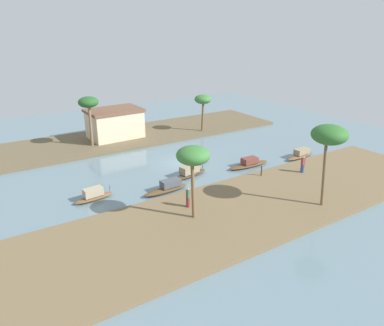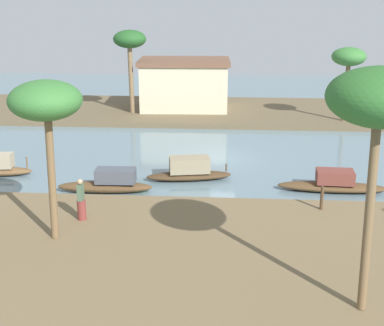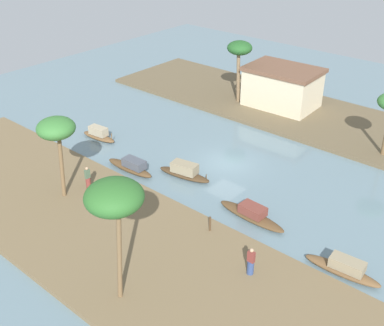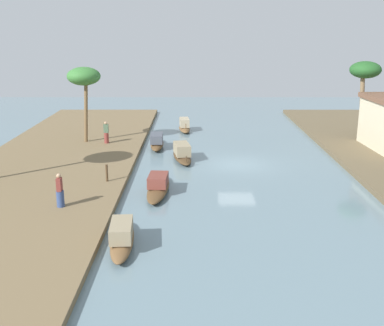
{
  "view_description": "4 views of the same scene",
  "coord_description": "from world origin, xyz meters",
  "px_view_note": "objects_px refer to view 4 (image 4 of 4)",
  "views": [
    {
      "loc": [
        -18.89,
        -32.32,
        14.32
      ],
      "look_at": [
        -0.28,
        -2.91,
        1.02
      ],
      "focal_mm": 33.42,
      "sensor_mm": 36.0,
      "label": 1
    },
    {
      "loc": [
        0.77,
        -29.16,
        8.88
      ],
      "look_at": [
        -0.98,
        -4.14,
        1.0
      ],
      "focal_mm": 49.98,
      "sensor_mm": 36.0,
      "label": 2
    },
    {
      "loc": [
        19.71,
        -27.28,
        18.74
      ],
      "look_at": [
        -1.08,
        -2.99,
        0.9
      ],
      "focal_mm": 45.22,
      "sensor_mm": 36.0,
      "label": 3
    },
    {
      "loc": [
        31.25,
        -3.03,
        8.88
      ],
      "look_at": [
        1.25,
        -3.09,
        0.45
      ],
      "focal_mm": 44.55,
      "sensor_mm": 36.0,
      "label": 4
    }
  ],
  "objects_px": {
    "sampan_near_left_bank": "(184,126)",
    "sampan_with_red_awning": "(158,186)",
    "person_on_near_bank": "(106,134)",
    "palm_tree_left_near": "(84,78)",
    "sampan_midstream": "(122,236)",
    "mooring_post": "(107,173)",
    "sampan_foreground": "(182,154)",
    "sampan_upstream_small": "(157,142)",
    "person_by_mooring": "(60,193)",
    "palm_tree_right_tall": "(365,72)"
  },
  "relations": [
    {
      "from": "person_on_near_bank",
      "to": "palm_tree_left_near",
      "type": "bearing_deg",
      "value": 161.59
    },
    {
      "from": "sampan_near_left_bank",
      "to": "person_by_mooring",
      "type": "distance_m",
      "value": 20.8
    },
    {
      "from": "sampan_near_left_bank",
      "to": "mooring_post",
      "type": "bearing_deg",
      "value": -20.76
    },
    {
      "from": "sampan_with_red_awning",
      "to": "person_by_mooring",
      "type": "height_order",
      "value": "person_by_mooring"
    },
    {
      "from": "sampan_with_red_awning",
      "to": "sampan_near_left_bank",
      "type": "bearing_deg",
      "value": 178.75
    },
    {
      "from": "sampan_near_left_bank",
      "to": "person_on_near_bank",
      "type": "distance_m",
      "value": 8.55
    },
    {
      "from": "palm_tree_right_tall",
      "to": "sampan_upstream_small",
      "type": "bearing_deg",
      "value": -83.78
    },
    {
      "from": "sampan_near_left_bank",
      "to": "palm_tree_left_near",
      "type": "distance_m",
      "value": 10.59
    },
    {
      "from": "person_on_near_bank",
      "to": "mooring_post",
      "type": "bearing_deg",
      "value": -79.74
    },
    {
      "from": "sampan_upstream_small",
      "to": "palm_tree_left_near",
      "type": "relative_size",
      "value": 0.78
    },
    {
      "from": "sampan_foreground",
      "to": "sampan_near_left_bank",
      "type": "bearing_deg",
      "value": 169.84
    },
    {
      "from": "sampan_midstream",
      "to": "person_on_near_bank",
      "type": "distance_m",
      "value": 18.11
    },
    {
      "from": "sampan_upstream_small",
      "to": "person_on_near_bank",
      "type": "height_order",
      "value": "person_on_near_bank"
    },
    {
      "from": "sampan_with_red_awning",
      "to": "palm_tree_left_near",
      "type": "relative_size",
      "value": 0.89
    },
    {
      "from": "sampan_foreground",
      "to": "sampan_with_red_awning",
      "type": "height_order",
      "value": "sampan_foreground"
    },
    {
      "from": "sampan_midstream",
      "to": "sampan_foreground",
      "type": "xyz_separation_m",
      "value": [
        -13.85,
        2.24,
        0.03
      ]
    },
    {
      "from": "palm_tree_left_near",
      "to": "sampan_foreground",
      "type": "bearing_deg",
      "value": 59.92
    },
    {
      "from": "sampan_foreground",
      "to": "person_on_near_bank",
      "type": "distance_m",
      "value": 7.14
    },
    {
      "from": "sampan_midstream",
      "to": "sampan_foreground",
      "type": "relative_size",
      "value": 1.01
    },
    {
      "from": "palm_tree_left_near",
      "to": "palm_tree_right_tall",
      "type": "distance_m",
      "value": 21.9
    },
    {
      "from": "sampan_near_left_bank",
      "to": "mooring_post",
      "type": "xyz_separation_m",
      "value": [
        15.81,
        -4.26,
        0.37
      ]
    },
    {
      "from": "sampan_midstream",
      "to": "person_by_mooring",
      "type": "relative_size",
      "value": 2.58
    },
    {
      "from": "person_by_mooring",
      "to": "mooring_post",
      "type": "bearing_deg",
      "value": 158.06
    },
    {
      "from": "sampan_near_left_bank",
      "to": "sampan_with_red_awning",
      "type": "relative_size",
      "value": 0.7
    },
    {
      "from": "person_on_near_bank",
      "to": "sampan_midstream",
      "type": "bearing_deg",
      "value": -77.86
    },
    {
      "from": "person_on_near_bank",
      "to": "palm_tree_left_near",
      "type": "relative_size",
      "value": 0.29
    },
    {
      "from": "palm_tree_left_near",
      "to": "sampan_with_red_awning",
      "type": "bearing_deg",
      "value": 29.5
    },
    {
      "from": "sampan_midstream",
      "to": "mooring_post",
      "type": "xyz_separation_m",
      "value": [
        -7.98,
        -2.02,
        0.39
      ]
    },
    {
      "from": "sampan_midstream",
      "to": "person_by_mooring",
      "type": "bearing_deg",
      "value": -140.78
    },
    {
      "from": "sampan_near_left_bank",
      "to": "palm_tree_left_near",
      "type": "relative_size",
      "value": 0.62
    },
    {
      "from": "mooring_post",
      "to": "person_by_mooring",
      "type": "bearing_deg",
      "value": -21.16
    },
    {
      "from": "sampan_near_left_bank",
      "to": "sampan_with_red_awning",
      "type": "xyz_separation_m",
      "value": [
        16.86,
        -1.19,
        -0.07
      ]
    },
    {
      "from": "sampan_upstream_small",
      "to": "person_by_mooring",
      "type": "distance_m",
      "value": 14.22
    },
    {
      "from": "sampan_foreground",
      "to": "mooring_post",
      "type": "height_order",
      "value": "mooring_post"
    },
    {
      "from": "sampan_midstream",
      "to": "sampan_near_left_bank",
      "type": "relative_size",
      "value": 1.23
    },
    {
      "from": "sampan_midstream",
      "to": "person_on_near_bank",
      "type": "relative_size",
      "value": 2.61
    },
    {
      "from": "sampan_near_left_bank",
      "to": "mooring_post",
      "type": "relative_size",
      "value": 3.59
    },
    {
      "from": "sampan_midstream",
      "to": "mooring_post",
      "type": "bearing_deg",
      "value": -169.92
    },
    {
      "from": "sampan_with_red_awning",
      "to": "person_on_near_bank",
      "type": "bearing_deg",
      "value": -153.23
    },
    {
      "from": "sampan_near_left_bank",
      "to": "sampan_with_red_awning",
      "type": "distance_m",
      "value": 16.9
    },
    {
      "from": "sampan_upstream_small",
      "to": "sampan_with_red_awning",
      "type": "height_order",
      "value": "sampan_upstream_small"
    },
    {
      "from": "sampan_foreground",
      "to": "palm_tree_right_tall",
      "type": "relative_size",
      "value": 0.71
    },
    {
      "from": "sampan_near_left_bank",
      "to": "sampan_with_red_awning",
      "type": "height_order",
      "value": "sampan_near_left_bank"
    },
    {
      "from": "person_on_near_bank",
      "to": "person_by_mooring",
      "type": "bearing_deg",
      "value": -89.29
    },
    {
      "from": "sampan_foreground",
      "to": "person_by_mooring",
      "type": "distance_m",
      "value": 11.62
    },
    {
      "from": "sampan_upstream_small",
      "to": "palm_tree_left_near",
      "type": "height_order",
      "value": "palm_tree_left_near"
    },
    {
      "from": "sampan_upstream_small",
      "to": "palm_tree_right_tall",
      "type": "bearing_deg",
      "value": 94.08
    },
    {
      "from": "person_on_near_bank",
      "to": "palm_tree_left_near",
      "type": "height_order",
      "value": "palm_tree_left_near"
    },
    {
      "from": "sampan_with_red_awning",
      "to": "palm_tree_left_near",
      "type": "xyz_separation_m",
      "value": [
        -11.32,
        -6.4,
        4.96
      ]
    },
    {
      "from": "person_by_mooring",
      "to": "palm_tree_right_tall",
      "type": "distance_m",
      "value": 25.8
    }
  ]
}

